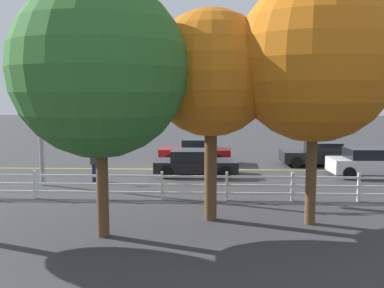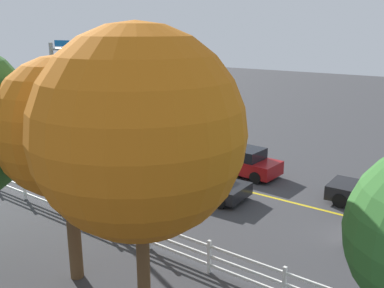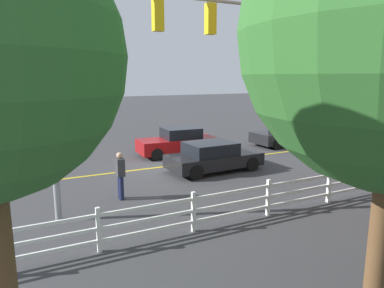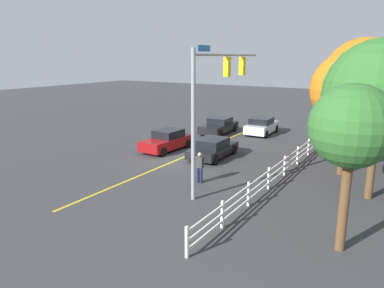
% 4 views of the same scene
% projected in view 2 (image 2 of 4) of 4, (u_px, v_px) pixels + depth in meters
% --- Properties ---
extents(ground_plane, '(120.00, 120.00, 0.00)m').
position_uv_depth(ground_plane, '(197.00, 179.00, 22.39)').
color(ground_plane, '#38383A').
extents(lane_center_stripe, '(28.00, 0.16, 0.01)m').
position_uv_depth(lane_center_stripe, '(265.00, 196.00, 20.09)').
color(lane_center_stripe, gold).
rests_on(lane_center_stripe, ground_plane).
extents(signal_assembly, '(7.14, 0.38, 7.17)m').
position_uv_depth(signal_assembly, '(82.00, 88.00, 19.56)').
color(signal_assembly, gray).
rests_on(signal_assembly, ground_plane).
extents(car_0, '(4.47, 2.08, 1.39)m').
position_uv_depth(car_0, '(383.00, 195.00, 18.43)').
color(car_0, black).
rests_on(car_0, ground_plane).
extents(car_1, '(4.37, 2.05, 1.50)m').
position_uv_depth(car_1, '(241.00, 161.00, 22.95)').
color(car_1, maroon).
rests_on(car_1, ground_plane).
extents(car_2, '(4.36, 2.14, 1.34)m').
position_uv_depth(car_2, '(202.00, 182.00, 20.03)').
color(car_2, black).
rests_on(car_2, ground_plane).
extents(pedestrian, '(0.26, 0.40, 1.69)m').
position_uv_depth(pedestrian, '(103.00, 167.00, 21.30)').
color(pedestrian, '#191E3F').
rests_on(pedestrian, ground_plane).
extents(white_rail_fence, '(26.10, 0.10, 1.15)m').
position_uv_depth(white_rail_fence, '(149.00, 233.00, 15.06)').
color(white_rail_fence, white).
rests_on(white_rail_fence, ground_plane).
extents(tree_2, '(5.15, 5.15, 7.85)m').
position_uv_depth(tree_2, '(139.00, 133.00, 9.98)').
color(tree_2, brown).
rests_on(tree_2, ground_plane).
extents(tree_4, '(4.15, 4.15, 6.99)m').
position_uv_depth(tree_4, '(66.00, 128.00, 12.22)').
color(tree_4, brown).
rests_on(tree_4, ground_plane).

